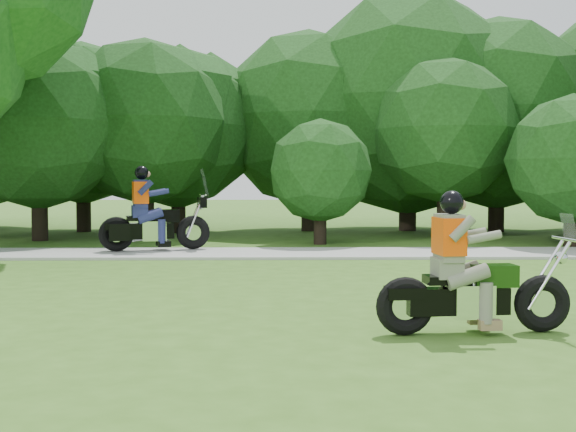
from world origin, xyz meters
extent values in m
plane|color=#39621C|center=(0.00, 0.00, 0.00)|extent=(100.00, 100.00, 0.00)
cube|color=gray|center=(0.00, 8.00, 0.03)|extent=(60.00, 2.20, 0.06)
cylinder|color=black|center=(4.75, 14.90, 0.90)|extent=(0.51, 0.51, 1.80)
sphere|color=#15340F|center=(4.75, 14.90, 3.82)|extent=(6.22, 6.22, 6.22)
cylinder|color=black|center=(-1.32, 15.37, 0.90)|extent=(0.49, 0.49, 1.80)
sphere|color=#15340F|center=(-1.32, 15.37, 3.69)|extent=(5.82, 5.82, 5.82)
cylinder|color=black|center=(-5.52, 14.68, 0.83)|extent=(0.46, 0.46, 1.66)
sphere|color=#15340F|center=(-5.52, 14.68, 3.34)|extent=(5.16, 5.16, 5.16)
cylinder|color=black|center=(-8.98, 11.78, 0.84)|extent=(0.44, 0.44, 1.69)
sphere|color=#15340F|center=(-8.98, 11.78, 3.25)|extent=(4.81, 4.81, 4.81)
cylinder|color=black|center=(2.47, 12.42, 0.87)|extent=(0.41, 0.41, 1.74)
sphere|color=#15340F|center=(2.47, 12.42, 3.12)|extent=(4.25, 4.25, 4.25)
cylinder|color=black|center=(5.14, 9.89, 0.56)|extent=(0.37, 0.37, 1.13)
sphere|color=#15340F|center=(5.14, 9.89, 2.22)|extent=(3.35, 3.35, 3.35)
cylinder|color=black|center=(1.97, 15.47, 0.90)|extent=(0.57, 0.57, 1.80)
sphere|color=#15340F|center=(1.97, 15.47, 4.20)|extent=(7.38, 7.38, 7.38)
cylinder|color=black|center=(-6.25, 13.11, 0.90)|extent=(0.45, 0.45, 1.80)
sphere|color=#15340F|center=(-6.25, 13.11, 3.41)|extent=(4.94, 4.94, 4.94)
cylinder|color=black|center=(-1.24, 10.54, 0.53)|extent=(0.34, 0.34, 1.05)
sphere|color=#15340F|center=(-1.24, 10.54, 1.94)|extent=(2.73, 2.73, 2.73)
cylinder|color=black|center=(-8.66, 15.15, 0.90)|extent=(0.46, 0.46, 1.80)
sphere|color=#15340F|center=(-8.66, 15.15, 3.51)|extent=(5.27, 5.27, 5.27)
torus|color=black|center=(-0.97, -0.47, 0.33)|extent=(0.67, 0.24, 0.65)
torus|color=black|center=(0.61, -0.33, 0.33)|extent=(0.67, 0.24, 0.65)
cube|color=black|center=(-0.37, -0.42, 0.37)|extent=(1.16, 0.33, 0.30)
cube|color=silver|center=(-0.21, -0.40, 0.37)|extent=(0.47, 0.36, 0.37)
cube|color=black|center=(0.04, -0.38, 0.65)|extent=(0.51, 0.32, 0.24)
cube|color=black|center=(-0.49, -0.43, 0.62)|extent=(0.51, 0.34, 0.09)
cylinder|color=silver|center=(0.65, -0.33, 0.65)|extent=(0.51, 0.09, 0.77)
cylinder|color=silver|center=(0.87, -0.31, 1.05)|extent=(0.09, 0.60, 0.03)
cube|color=#626753|center=(-0.49, -0.43, 0.75)|extent=(0.31, 0.38, 0.22)
cube|color=#626753|center=(-0.47, -0.43, 1.08)|extent=(0.28, 0.41, 0.52)
cube|color=#FF4C05|center=(-0.47, -0.43, 1.10)|extent=(0.31, 0.45, 0.41)
sphere|color=black|center=(-0.45, -0.43, 1.47)|extent=(0.26, 0.26, 0.26)
torus|color=black|center=(-6.06, 8.17, 0.46)|extent=(0.83, 0.44, 0.80)
torus|color=black|center=(-4.35, 8.66, 0.46)|extent=(0.83, 0.44, 0.80)
cube|color=black|center=(-5.41, 8.36, 0.52)|extent=(1.30, 0.62, 0.37)
cube|color=silver|center=(-5.24, 8.40, 0.52)|extent=(0.64, 0.53, 0.46)
cube|color=black|center=(-4.97, 8.48, 0.86)|extent=(0.67, 0.49, 0.30)
cube|color=black|center=(-5.55, 8.32, 0.81)|extent=(0.67, 0.52, 0.11)
cylinder|color=silver|center=(-4.31, 8.67, 0.86)|extent=(0.45, 0.17, 1.03)
cylinder|color=silver|center=(-4.13, 8.73, 1.35)|extent=(0.24, 0.71, 0.04)
cube|color=black|center=(-5.93, 7.94, 0.52)|extent=(0.50, 0.27, 0.39)
cube|color=black|center=(-6.07, 8.43, 0.52)|extent=(0.50, 0.27, 0.39)
cube|color=navy|center=(-5.55, 8.32, 0.97)|extent=(0.45, 0.51, 0.27)
cube|color=navy|center=(-5.52, 8.32, 1.39)|extent=(0.42, 0.54, 0.64)
cube|color=#FF4C05|center=(-5.52, 8.32, 1.41)|extent=(0.46, 0.60, 0.50)
sphere|color=black|center=(-5.49, 8.33, 1.87)|extent=(0.32, 0.32, 0.32)
camera|label=1|loc=(-2.38, -8.35, 1.74)|focal=45.00mm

